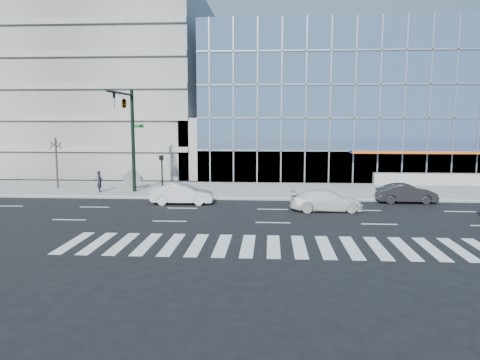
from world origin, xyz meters
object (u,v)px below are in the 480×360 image
at_px(dark_sedan, 406,193).
at_px(tilted_panel, 132,178).
at_px(ped_signal_post, 162,168).
at_px(pedestrian, 100,181).
at_px(white_suv, 326,200).
at_px(street_tree_near, 56,145).
at_px(white_sedan, 182,194).
at_px(traffic_signal, 127,115).

distance_m(dark_sedan, tilted_panel, 21.36).
height_order(ped_signal_post, tilted_panel, ped_signal_post).
bearing_deg(ped_signal_post, pedestrian, 173.34).
bearing_deg(white_suv, street_tree_near, 66.98).
xyz_separation_m(white_sedan, pedestrian, (-7.33, 3.97, 0.29)).
bearing_deg(white_sedan, dark_sedan, -87.91).
bearing_deg(tilted_panel, white_sedan, -73.99).
xyz_separation_m(white_suv, white_sedan, (-9.76, 1.83, 0.03)).
relative_size(ped_signal_post, street_tree_near, 0.71).
bearing_deg(tilted_panel, pedestrian, -169.70).
bearing_deg(traffic_signal, tilted_panel, 100.71).
height_order(white_sedan, dark_sedan, white_sedan).
height_order(pedestrian, tilted_panel, tilted_panel).
height_order(ped_signal_post, pedestrian, ped_signal_post).
height_order(traffic_signal, ped_signal_post, traffic_signal).
bearing_deg(white_sedan, white_suv, -103.67).
xyz_separation_m(street_tree_near, pedestrian, (4.36, -1.96, -2.78)).
distance_m(traffic_signal, street_tree_near, 7.96).
height_order(traffic_signal, pedestrian, traffic_signal).
bearing_deg(pedestrian, dark_sedan, -107.44).
bearing_deg(tilted_panel, white_suv, -53.20).
bearing_deg(white_sedan, tilted_panel, 39.73).
relative_size(street_tree_near, white_suv, 0.91).
distance_m(ped_signal_post, street_tree_near, 9.97).
relative_size(traffic_signal, ped_signal_post, 2.67).
bearing_deg(white_sedan, street_tree_near, 60.07).
height_order(dark_sedan, tilted_panel, tilted_panel).
xyz_separation_m(dark_sedan, pedestrian, (-23.09, 2.54, 0.32)).
height_order(ped_signal_post, white_suv, ped_signal_post).
bearing_deg(street_tree_near, dark_sedan, -9.31).
xyz_separation_m(white_sedan, dark_sedan, (15.76, 1.42, -0.03)).
bearing_deg(street_tree_near, white_sedan, -26.87).
relative_size(white_sedan, tilted_panel, 3.31).
relative_size(traffic_signal, street_tree_near, 1.89).
height_order(traffic_signal, street_tree_near, traffic_signal).
bearing_deg(street_tree_near, ped_signal_post, -15.06).
bearing_deg(dark_sedan, white_sedan, 94.12).
xyz_separation_m(dark_sedan, tilted_panel, (-20.94, 4.17, 0.39)).
height_order(white_suv, dark_sedan, dark_sedan).
xyz_separation_m(street_tree_near, white_sedan, (11.69, -5.92, -3.07)).
height_order(street_tree_near, pedestrian, street_tree_near).
relative_size(ped_signal_post, pedestrian, 1.77).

